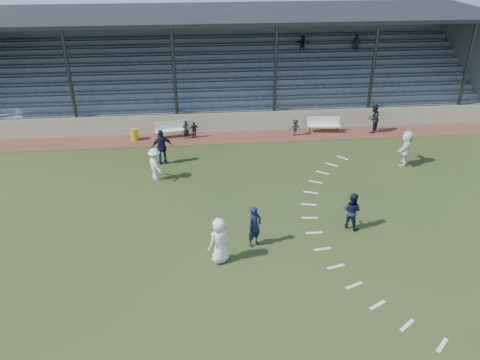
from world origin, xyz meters
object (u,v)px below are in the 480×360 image
football (219,226)px  official (373,118)px  bench_right (324,123)px  bench_left (172,128)px  player_navy_lead (255,226)px  trash_bin (134,134)px  player_white_lead (220,240)px

football → official: official is taller
bench_right → football: size_ratio=8.38×
bench_left → bench_right: size_ratio=1.00×
bench_left → player_navy_lead: (3.61, -11.52, 0.28)m
trash_bin → player_white_lead: 12.88m
trash_bin → player_white_lead: (4.40, -12.09, 0.55)m
football → official: 14.06m
bench_left → football: bearing=-88.7°
trash_bin → player_navy_lead: 12.62m
bench_left → player_navy_lead: 12.08m
football → bench_right: bearing=55.1°
official → player_navy_lead: bearing=-2.1°
trash_bin → player_navy_lead: size_ratio=0.41×
football → player_navy_lead: bearing=-44.0°
bench_left → player_white_lead: (2.19, -12.42, 0.34)m
football → player_white_lead: 2.34m
bench_right → official: 3.03m
bench_right → player_white_lead: (-7.13, -12.32, 0.34)m
player_white_lead → official: size_ratio=1.04×
bench_left → official: (12.32, -0.44, 0.32)m
bench_left → football: size_ratio=8.42×
bench_left → player_navy_lead: bearing=-83.7°
trash_bin → football: (4.46, -9.89, -0.25)m
trash_bin → player_white_lead: player_white_lead is taller
player_navy_lead → official: bearing=15.9°
football → official: size_ratio=0.14×
bench_right → official: bearing=-0.4°
bench_left → official: bearing=-13.1°
bench_right → player_navy_lead: size_ratio=1.17×
bench_left → trash_bin: bearing=177.4°
player_white_lead → player_navy_lead: player_white_lead is taller
bench_left → player_white_lead: player_white_lead is taller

